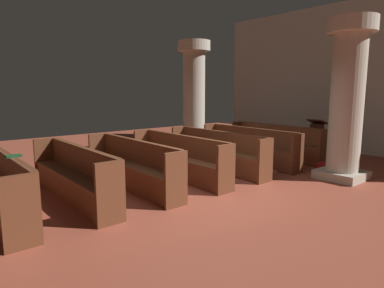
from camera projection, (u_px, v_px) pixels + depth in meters
ground_plane at (208, 190)px, 6.39m from camera, size 19.20×19.20×0.00m
back_wall at (361, 78)px, 9.89m from camera, size 10.00×0.16×4.50m
pew_row_0 at (276, 141)px, 9.40m from camera, size 2.93×0.46×0.92m
pew_row_1 at (249, 145)px, 8.67m from camera, size 2.93×0.46×0.92m
pew_row_2 at (217, 150)px, 7.95m from camera, size 2.93×0.47×0.92m
pew_row_3 at (179, 156)px, 7.23m from camera, size 2.93×0.46×0.92m
pew_row_4 at (132, 163)px, 6.50m from camera, size 2.93×0.46×0.92m
pew_row_5 at (73, 172)px, 5.78m from camera, size 2.93×0.47×0.92m
pillar_aisle_side at (347, 97)px, 6.98m from camera, size 0.97×0.97×3.33m
pillar_far_side at (194, 95)px, 10.20m from camera, size 0.97×0.97×3.33m
lectern at (316, 141)px, 9.53m from camera, size 0.48×0.45×1.08m
hymn_book at (14, 156)px, 4.92m from camera, size 0.13×0.21×0.03m
kneeler_box_red at (326, 168)px, 7.77m from camera, size 0.35×0.29×0.22m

